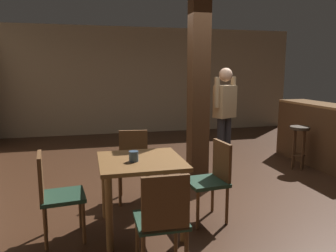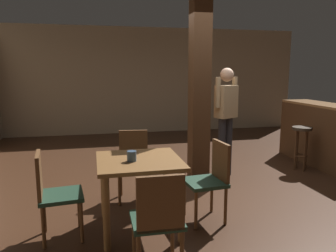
{
  "view_description": "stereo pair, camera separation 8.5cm",
  "coord_description": "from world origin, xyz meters",
  "px_view_note": "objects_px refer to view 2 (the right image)",
  "views": [
    {
      "loc": [
        -1.77,
        -4.3,
        1.69
      ],
      "look_at": [
        -0.74,
        -0.17,
        0.96
      ],
      "focal_mm": 35.0,
      "sensor_mm": 36.0,
      "label": 1
    },
    {
      "loc": [
        -1.69,
        -4.32,
        1.69
      ],
      "look_at": [
        -0.74,
        -0.17,
        0.96
      ],
      "focal_mm": 35.0,
      "sensor_mm": 36.0,
      "label": 2
    }
  ],
  "objects_px": {
    "dining_table": "(139,172)",
    "chair_west": "(53,191)",
    "standing_person": "(226,114)",
    "bar_stool_near": "(302,138)",
    "chair_north": "(133,161)",
    "chair_south": "(158,218)",
    "napkin_cup": "(132,156)",
    "chair_east": "(211,177)",
    "bar_counter": "(318,134)"
  },
  "relations": [
    {
      "from": "chair_east",
      "to": "napkin_cup",
      "type": "height_order",
      "value": "chair_east"
    },
    {
      "from": "chair_west",
      "to": "chair_north",
      "type": "relative_size",
      "value": 1.0
    },
    {
      "from": "napkin_cup",
      "to": "standing_person",
      "type": "xyz_separation_m",
      "value": [
        1.66,
        1.53,
        0.18
      ]
    },
    {
      "from": "chair_west",
      "to": "chair_north",
      "type": "bearing_deg",
      "value": 44.38
    },
    {
      "from": "bar_counter",
      "to": "chair_east",
      "type": "bearing_deg",
      "value": -147.77
    },
    {
      "from": "bar_stool_near",
      "to": "standing_person",
      "type": "bearing_deg",
      "value": -179.65
    },
    {
      "from": "chair_south",
      "to": "chair_north",
      "type": "distance_m",
      "value": 1.7
    },
    {
      "from": "chair_west",
      "to": "chair_east",
      "type": "xyz_separation_m",
      "value": [
        1.68,
        0.06,
        0.0
      ]
    },
    {
      "from": "chair_south",
      "to": "bar_counter",
      "type": "bearing_deg",
      "value": 36.65
    },
    {
      "from": "chair_west",
      "to": "chair_north",
      "type": "distance_m",
      "value": 1.27
    },
    {
      "from": "napkin_cup",
      "to": "bar_stool_near",
      "type": "relative_size",
      "value": 0.14
    },
    {
      "from": "standing_person",
      "to": "bar_counter",
      "type": "relative_size",
      "value": 0.95
    },
    {
      "from": "dining_table",
      "to": "napkin_cup",
      "type": "xyz_separation_m",
      "value": [
        -0.08,
        -0.06,
        0.2
      ]
    },
    {
      "from": "chair_north",
      "to": "bar_stool_near",
      "type": "bearing_deg",
      "value": 11.97
    },
    {
      "from": "dining_table",
      "to": "chair_east",
      "type": "distance_m",
      "value": 0.82
    },
    {
      "from": "dining_table",
      "to": "chair_west",
      "type": "relative_size",
      "value": 0.97
    },
    {
      "from": "chair_south",
      "to": "napkin_cup",
      "type": "xyz_separation_m",
      "value": [
        -0.12,
        0.79,
        0.32
      ]
    },
    {
      "from": "standing_person",
      "to": "napkin_cup",
      "type": "bearing_deg",
      "value": -137.32
    },
    {
      "from": "chair_south",
      "to": "bar_stool_near",
      "type": "relative_size",
      "value": 1.2
    },
    {
      "from": "chair_east",
      "to": "bar_counter",
      "type": "xyz_separation_m",
      "value": [
        2.63,
        1.66,
        0.05
      ]
    },
    {
      "from": "dining_table",
      "to": "standing_person",
      "type": "relative_size",
      "value": 0.5
    },
    {
      "from": "chair_south",
      "to": "chair_north",
      "type": "relative_size",
      "value": 1.0
    },
    {
      "from": "standing_person",
      "to": "bar_stool_near",
      "type": "relative_size",
      "value": 2.31
    },
    {
      "from": "bar_stool_near",
      "to": "chair_south",
      "type": "bearing_deg",
      "value": -141.58
    },
    {
      "from": "napkin_cup",
      "to": "chair_north",
      "type": "bearing_deg",
      "value": 82.29
    },
    {
      "from": "dining_table",
      "to": "chair_south",
      "type": "relative_size",
      "value": 0.97
    },
    {
      "from": "chair_south",
      "to": "bar_counter",
      "type": "relative_size",
      "value": 0.49
    },
    {
      "from": "chair_east",
      "to": "bar_counter",
      "type": "height_order",
      "value": "bar_counter"
    },
    {
      "from": "chair_west",
      "to": "chair_south",
      "type": "bearing_deg",
      "value": -42.06
    },
    {
      "from": "standing_person",
      "to": "chair_west",
      "type": "bearing_deg",
      "value": -148.45
    },
    {
      "from": "chair_east",
      "to": "napkin_cup",
      "type": "distance_m",
      "value": 0.95
    },
    {
      "from": "napkin_cup",
      "to": "bar_stool_near",
      "type": "distance_m",
      "value": 3.43
    },
    {
      "from": "standing_person",
      "to": "bar_counter",
      "type": "height_order",
      "value": "standing_person"
    },
    {
      "from": "chair_east",
      "to": "bar_stool_near",
      "type": "xyz_separation_m",
      "value": [
        2.15,
        1.45,
        0.04
      ]
    },
    {
      "from": "chair_south",
      "to": "chair_north",
      "type": "height_order",
      "value": "same"
    },
    {
      "from": "dining_table",
      "to": "napkin_cup",
      "type": "relative_size",
      "value": 8.17
    },
    {
      "from": "chair_west",
      "to": "standing_person",
      "type": "distance_m",
      "value": 2.91
    },
    {
      "from": "dining_table",
      "to": "bar_stool_near",
      "type": "height_order",
      "value": "dining_table"
    },
    {
      "from": "chair_south",
      "to": "bar_stool_near",
      "type": "distance_m",
      "value": 3.74
    },
    {
      "from": "chair_south",
      "to": "chair_west",
      "type": "bearing_deg",
      "value": 137.94
    },
    {
      "from": "chair_west",
      "to": "bar_counter",
      "type": "bearing_deg",
      "value": 21.78
    },
    {
      "from": "chair_north",
      "to": "bar_stool_near",
      "type": "distance_m",
      "value": 2.99
    },
    {
      "from": "bar_counter",
      "to": "bar_stool_near",
      "type": "distance_m",
      "value": 0.53
    },
    {
      "from": "dining_table",
      "to": "bar_stool_near",
      "type": "bearing_deg",
      "value": 26.48
    },
    {
      "from": "chair_north",
      "to": "napkin_cup",
      "type": "xyz_separation_m",
      "value": [
        -0.12,
        -0.92,
        0.32
      ]
    },
    {
      "from": "standing_person",
      "to": "bar_stool_near",
      "type": "height_order",
      "value": "standing_person"
    },
    {
      "from": "dining_table",
      "to": "chair_west",
      "type": "distance_m",
      "value": 0.88
    },
    {
      "from": "bar_stool_near",
      "to": "dining_table",
      "type": "bearing_deg",
      "value": -153.52
    },
    {
      "from": "dining_table",
      "to": "standing_person",
      "type": "distance_m",
      "value": 2.19
    },
    {
      "from": "chair_west",
      "to": "chair_north",
      "type": "height_order",
      "value": "same"
    }
  ]
}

